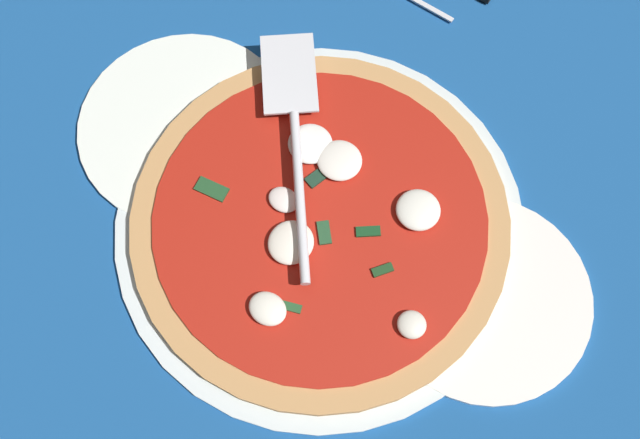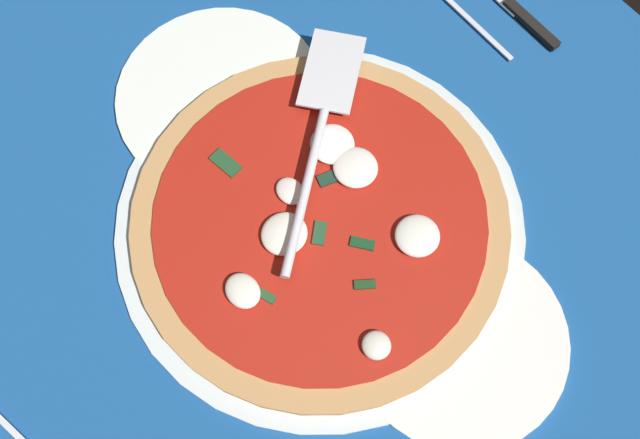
% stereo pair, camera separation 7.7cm
% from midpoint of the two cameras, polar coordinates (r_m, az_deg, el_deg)
% --- Properties ---
extents(ground_plane, '(0.94, 0.94, 0.01)m').
position_cam_midpoint_polar(ground_plane, '(0.80, -4.83, -0.57)').
color(ground_plane, '#184D8D').
extents(checker_pattern, '(0.94, 0.94, 0.00)m').
position_cam_midpoint_polar(checker_pattern, '(0.79, -4.86, -0.46)').
color(checker_pattern, silver).
rests_on(checker_pattern, ground_plane).
extents(pizza_pan, '(0.43, 0.43, 0.01)m').
position_cam_midpoint_polar(pizza_pan, '(0.78, -2.79, -0.75)').
color(pizza_pan, silver).
rests_on(pizza_pan, ground_plane).
extents(dinner_plate_left, '(0.23, 0.23, 0.01)m').
position_cam_midpoint_polar(dinner_plate_left, '(0.85, -12.80, 6.60)').
color(dinner_plate_left, white).
rests_on(dinner_plate_left, ground_plane).
extents(dinner_plate_right, '(0.22, 0.22, 0.01)m').
position_cam_midpoint_polar(dinner_plate_right, '(0.77, 9.63, -6.25)').
color(dinner_plate_right, white).
rests_on(dinner_plate_right, ground_plane).
extents(pizza, '(0.39, 0.39, 0.03)m').
position_cam_midpoint_polar(pizza, '(0.77, -2.78, -0.43)').
color(pizza, tan).
rests_on(pizza, pizza_pan).
extents(pizza_server, '(0.20, 0.25, 0.01)m').
position_cam_midpoint_polar(pizza_server, '(0.79, -4.86, 6.18)').
color(pizza_server, silver).
rests_on(pizza_server, pizza).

